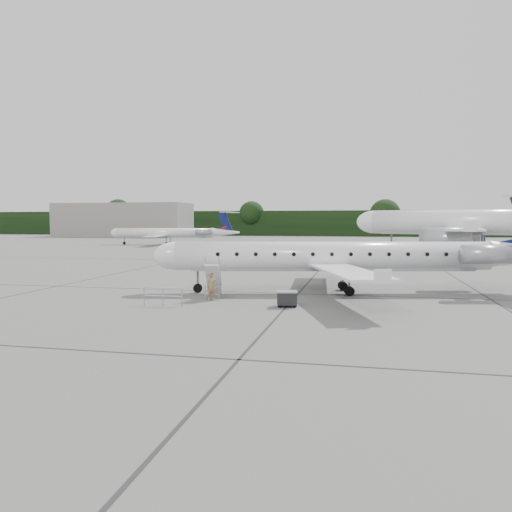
# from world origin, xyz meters

# --- Properties ---
(ground) EXTENTS (320.00, 320.00, 0.00)m
(ground) POSITION_xyz_m (0.00, 0.00, 0.00)
(ground) COLOR #62625F
(ground) RESTS_ON ground
(treeline) EXTENTS (260.00, 4.00, 8.00)m
(treeline) POSITION_xyz_m (0.00, 130.00, 4.00)
(treeline) COLOR black
(treeline) RESTS_ON ground
(terminal_building) EXTENTS (40.00, 14.00, 10.00)m
(terminal_building) POSITION_xyz_m (-70.00, 110.00, 5.00)
(terminal_building) COLOR gray
(terminal_building) RESTS_ON ground
(main_regional_jet) EXTENTS (29.20, 23.57, 6.65)m
(main_regional_jet) POSITION_xyz_m (-1.11, 3.83, 3.32)
(main_regional_jet) COLOR silver
(main_regional_jet) RESTS_ON ground
(airstair) EXTENTS (1.27, 2.26, 2.08)m
(airstair) POSITION_xyz_m (-8.05, 0.30, 1.04)
(airstair) COLOR silver
(airstair) RESTS_ON ground
(passenger) EXTENTS (0.73, 0.67, 1.68)m
(passenger) POSITION_xyz_m (-7.80, -0.89, 0.84)
(passenger) COLOR #8B684C
(passenger) RESTS_ON ground
(safety_railing) EXTENTS (2.20, 0.15, 1.00)m
(safety_railing) POSITION_xyz_m (-9.87, -3.21, 0.50)
(safety_railing) COLOR #979AA0
(safety_railing) RESTS_ON ground
(baggage_cart) EXTENTS (1.21, 1.05, 0.92)m
(baggage_cart) POSITION_xyz_m (-3.16, -2.04, 0.46)
(baggage_cart) COLOR black
(baggage_cart) RESTS_ON ground
(bg_narrowbody) EXTENTS (40.55, 33.91, 12.53)m
(bg_narrowbody) POSITION_xyz_m (15.61, 46.53, 6.26)
(bg_narrowbody) COLOR silver
(bg_narrowbody) RESTS_ON ground
(bg_regional_left) EXTENTS (25.55, 18.83, 6.53)m
(bg_regional_left) POSITION_xyz_m (-37.51, 63.43, 3.27)
(bg_regional_left) COLOR silver
(bg_regional_left) RESTS_ON ground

